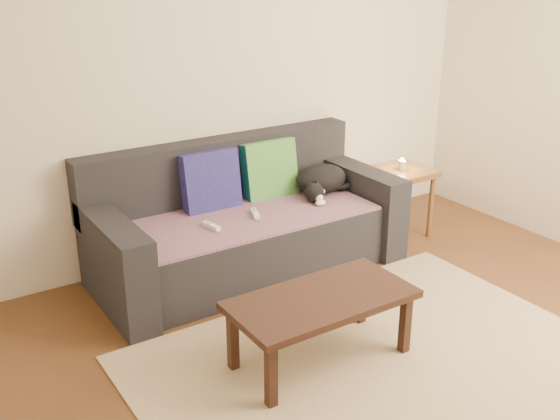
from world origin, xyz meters
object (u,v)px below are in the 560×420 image
Objects in this scene: wii_remote_b at (255,213)px; cat at (321,180)px; sofa at (245,228)px; coffee_table at (322,305)px; wii_remote_a at (211,226)px; side_table at (401,181)px.

cat is at bearing -59.24° from wii_remote_b.
sofa is 2.13× the size of coffee_table.
cat is at bearing -90.45° from wii_remote_a.
wii_remote_a is 0.35m from wii_remote_b.
sofa is 14.00× the size of wii_remote_b.
side_table reaches higher than wii_remote_b.
wii_remote_a is at bearing -177.75° from cat.
wii_remote_a is 1.66m from side_table.
wii_remote_a is (-0.34, -0.17, 0.15)m from sofa.
cat reaches higher than wii_remote_a.
wii_remote_a is (-0.98, -0.16, -0.09)m from cat.
side_table is at bearing -98.23° from wii_remote_a.
cat is at bearing -0.99° from sofa.
wii_remote_b is 1.31m from side_table.
side_table is at bearing 34.80° from coffee_table.
cat is (0.64, -0.01, 0.23)m from sofa.
cat reaches higher than wii_remote_b.
sofa is 14.00× the size of wii_remote_a.
cat is 1.49m from coffee_table.
wii_remote_b is at bearing -179.98° from side_table.
wii_remote_a is at bearing 116.42° from wii_remote_b.
cat is 0.49× the size of coffee_table.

